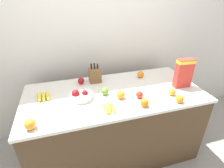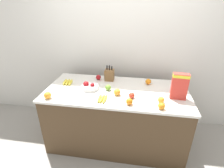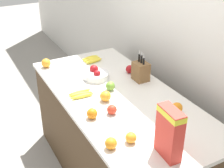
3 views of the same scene
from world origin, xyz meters
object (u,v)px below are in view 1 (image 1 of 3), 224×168
fruit_bowl (81,96)px  orange_by_cereal (145,103)px  cereal_box (184,72)px  orange_back_center (30,124)px  banana_bunch_left (43,96)px  orange_front_center (180,99)px  banana_bunch_right (109,107)px  apple_near_bananas (140,95)px  orange_near_bowl (141,74)px  apple_rightmost (105,91)px  knife_block (95,75)px  orange_front_left (172,92)px  orange_mid_left (121,95)px  apple_leftmost (81,81)px

fruit_bowl → orange_by_cereal: (0.55, -0.30, 0.00)m
cereal_box → orange_back_center: 1.59m
banana_bunch_left → orange_front_center: bearing=-20.0°
banana_bunch_right → cereal_box: bearing=11.2°
apple_near_bananas → orange_near_bowl: (0.21, 0.43, 0.00)m
apple_rightmost → orange_back_center: 0.76m
knife_block → apple_rightmost: knife_block is taller
banana_bunch_left → orange_front_left: (1.28, -0.32, 0.02)m
apple_rightmost → orange_back_center: (-0.69, -0.33, 0.01)m
orange_front_center → cereal_box: bearing=51.4°
orange_front_left → knife_block: bearing=143.2°
cereal_box → orange_mid_left: size_ratio=3.76×
banana_bunch_right → orange_front_left: size_ratio=2.70×
banana_bunch_right → orange_front_center: bearing=-7.6°
banana_bunch_left → apple_near_bananas: (0.93, -0.27, 0.02)m
fruit_bowl → apple_rightmost: bearing=2.3°
orange_front_left → orange_near_bowl: bearing=105.9°
knife_block → orange_by_cereal: bearing=-61.5°
fruit_bowl → apple_rightmost: 0.25m
orange_by_cereal → orange_back_center: bearing=-178.8°
banana_bunch_left → apple_rightmost: apple_rightmost is taller
banana_bunch_left → orange_back_center: orange_back_center is taller
banana_bunch_left → orange_near_bowl: size_ratio=2.31×
knife_block → fruit_bowl: size_ratio=1.20×
banana_bunch_left → orange_by_cereal: 1.01m
apple_leftmost → orange_back_center: size_ratio=0.85×
apple_rightmost → orange_mid_left: orange_mid_left is taller
cereal_box → apple_rightmost: (-0.87, 0.07, -0.14)m
apple_leftmost → orange_by_cereal: orange_by_cereal is taller
apple_leftmost → orange_near_bowl: 0.74m
cereal_box → orange_front_center: cereal_box is taller
fruit_bowl → orange_back_center: size_ratio=2.51×
fruit_bowl → apple_leftmost: fruit_bowl is taller
knife_block → apple_leftmost: knife_block is taller
apple_rightmost → orange_front_left: bearing=-17.1°
orange_mid_left → knife_block: bearing=111.6°
cereal_box → orange_mid_left: cereal_box is taller
apple_rightmost → orange_by_cereal: 0.43m
cereal_box → orange_front_left: size_ratio=4.40×
knife_block → orange_mid_left: 0.47m
apple_leftmost → orange_front_left: size_ratio=1.01×
banana_bunch_left → orange_by_cereal: orange_by_cereal is taller
orange_near_bowl → orange_back_center: orange_back_center is taller
knife_block → orange_front_center: knife_block is taller
banana_bunch_left → knife_block: bearing=19.5°
orange_by_cereal → orange_back_center: size_ratio=0.89×
orange_front_center → apple_near_bananas: bearing=150.9°
banana_bunch_left → banana_bunch_right: 0.69m
knife_block → apple_near_bananas: knife_block is taller
apple_rightmost → orange_mid_left: (0.13, -0.11, 0.00)m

